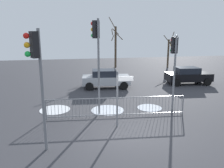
{
  "coord_description": "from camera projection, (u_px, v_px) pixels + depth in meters",
  "views": [
    {
      "loc": [
        -2.55,
        -9.08,
        4.36
      ],
      "look_at": [
        -0.13,
        2.53,
        1.66
      ],
      "focal_mm": 35.9,
      "sensor_mm": 36.0,
      "label": 1
    }
  ],
  "objects": [
    {
      "name": "ground_plane",
      "position": [
        126.0,
        132.0,
        10.14
      ],
      "size": [
        60.0,
        60.0,
        0.0
      ],
      "primitive_type": "plane",
      "color": "#38383D"
    },
    {
      "name": "traffic_light_foreground_left",
      "position": [
        174.0,
        56.0,
        12.5
      ],
      "size": [
        0.34,
        0.57,
        4.25
      ],
      "rotation": [
        0.0,
        0.0,
        0.07
      ],
      "color": "slate",
      "rests_on": "ground"
    },
    {
      "name": "traffic_light_mid_right",
      "position": [
        36.0,
        64.0,
        7.75
      ],
      "size": [
        0.52,
        0.41,
        4.52
      ],
      "rotation": [
        0.0,
        0.0,
        2.05
      ],
      "color": "slate",
      "rests_on": "ground"
    },
    {
      "name": "traffic_light_rear_left",
      "position": [
        97.0,
        46.0,
        11.67
      ],
      "size": [
        0.44,
        0.49,
        5.09
      ],
      "rotation": [
        0.0,
        0.0,
        0.62
      ],
      "color": "slate",
      "rests_on": "ground"
    },
    {
      "name": "direction_sign_post",
      "position": [
        119.0,
        96.0,
        10.4
      ],
      "size": [
        0.79,
        0.14,
        2.67
      ],
      "rotation": [
        0.0,
        0.0,
        -0.1
      ],
      "color": "slate",
      "rests_on": "ground"
    },
    {
      "name": "pedestrian_guard_railing",
      "position": [
        117.0,
        107.0,
        11.81
      ],
      "size": [
        7.32,
        0.76,
        1.07
      ],
      "rotation": [
        0.0,
        0.0,
        -0.1
      ],
      "color": "slate",
      "rests_on": "ground"
    },
    {
      "name": "car_black_far",
      "position": [
        188.0,
        75.0,
        19.52
      ],
      "size": [
        3.95,
        2.25,
        1.47
      ],
      "rotation": [
        0.0,
        0.0,
        -0.1
      ],
      "color": "black",
      "rests_on": "ground"
    },
    {
      "name": "car_silver_near",
      "position": [
        106.0,
        78.0,
        18.16
      ],
      "size": [
        3.96,
        2.27,
        1.47
      ],
      "rotation": [
        0.0,
        0.0,
        -0.11
      ],
      "color": "#B2B5BA",
      "rests_on": "ground"
    },
    {
      "name": "bare_tree_left",
      "position": [
        115.0,
        45.0,
        28.38
      ],
      "size": [
        1.75,
        1.48,
        6.31
      ],
      "color": "#473828",
      "rests_on": "ground"
    },
    {
      "name": "bare_tree_centre",
      "position": [
        169.0,
        52.0,
        28.52
      ],
      "size": [
        1.66,
        1.33,
        4.55
      ],
      "color": "#473828",
      "rests_on": "ground"
    },
    {
      "name": "snow_patch_kerb",
      "position": [
        149.0,
        108.0,
        13.34
      ],
      "size": [
        1.44,
        1.44,
        0.01
      ],
      "primitive_type": "cylinder",
      "color": "silver",
      "rests_on": "ground"
    },
    {
      "name": "snow_patch_island",
      "position": [
        108.0,
        110.0,
        12.93
      ],
      "size": [
        1.89,
        1.89,
        0.01
      ],
      "primitive_type": "cylinder",
      "color": "silver",
      "rests_on": "ground"
    },
    {
      "name": "snow_patch_verge",
      "position": [
        55.0,
        110.0,
        13.0
      ],
      "size": [
        1.74,
        1.74,
        0.01
      ],
      "primitive_type": "cylinder",
      "color": "white",
      "rests_on": "ground"
    }
  ]
}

